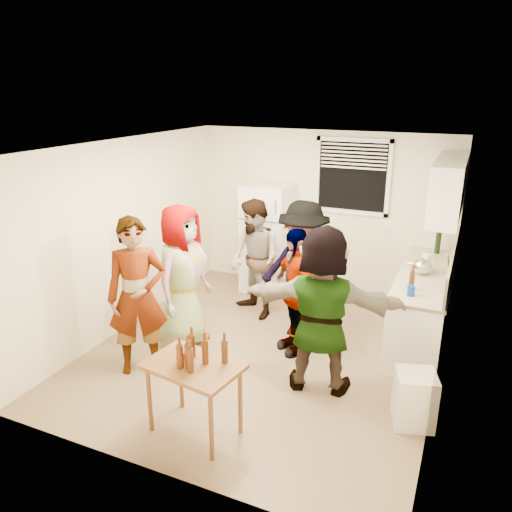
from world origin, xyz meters
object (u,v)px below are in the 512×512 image
at_px(beer_bottle_table, 189,368).
at_px(guest_orange, 318,386).
at_px(trash_bin, 414,401).
at_px(refrigerator, 268,238).
at_px(blue_cup, 410,296).
at_px(kettle, 421,274).
at_px(red_cup, 181,364).
at_px(wine_bottle, 437,253).
at_px(guest_back_right, 301,334).
at_px(serving_table, 196,431).
at_px(guest_back_left, 255,314).
at_px(guest_stripe, 143,368).
at_px(guest_black, 294,349).
at_px(guest_grey, 186,343).
at_px(beer_bottle_counter, 411,290).

bearing_deg(beer_bottle_table, guest_orange, 56.02).
bearing_deg(trash_bin, refrigerator, 135.31).
distance_m(refrigerator, blue_cup, 2.83).
xyz_separation_m(kettle, red_cup, (-1.77, -2.77, -0.17)).
distance_m(refrigerator, wine_bottle, 2.50).
distance_m(red_cup, guest_back_right, 2.43).
relative_size(kettle, serving_table, 0.30).
relative_size(trash_bin, guest_back_left, 0.32).
xyz_separation_m(guest_stripe, guest_orange, (1.97, 0.48, 0.00)).
relative_size(blue_cup, guest_black, 0.07).
relative_size(guest_back_right, guest_black, 1.14).
distance_m(wine_bottle, guest_stripe, 4.23).
bearing_deg(guest_back_left, guest_grey, -79.86).
xyz_separation_m(wine_bottle, beer_bottle_table, (-1.76, -3.74, -0.17)).
distance_m(refrigerator, beer_bottle_table, 3.68).
relative_size(guest_black, guest_orange, 0.86).
distance_m(blue_cup, trash_bin, 1.24).
distance_m(trash_bin, guest_stripe, 3.01).
height_order(wine_bottle, guest_black, wine_bottle).
xyz_separation_m(wine_bottle, serving_table, (-1.76, -3.67, -0.90)).
relative_size(kettle, trash_bin, 0.48).
bearing_deg(wine_bottle, trash_bin, -87.85).
relative_size(blue_cup, trash_bin, 0.21).
bearing_deg(guest_black, refrigerator, 164.94).
height_order(trash_bin, serving_table, trash_bin).
bearing_deg(guest_stripe, blue_cup, -10.83).
xyz_separation_m(beer_bottle_counter, guest_grey, (-2.61, -0.71, -0.90)).
distance_m(beer_bottle_counter, guest_back_left, 2.36).
distance_m(beer_bottle_counter, trash_bin, 1.37).
distance_m(wine_bottle, serving_table, 4.17).
xyz_separation_m(wine_bottle, blue_cup, (-0.13, -1.68, -0.00)).
bearing_deg(guest_stripe, trash_bin, -30.89).
distance_m(refrigerator, red_cup, 3.63).
relative_size(kettle, guest_stripe, 0.14).
xyz_separation_m(serving_table, guest_back_right, (0.27, 2.25, 0.00)).
distance_m(wine_bottle, beer_bottle_counter, 1.53).
bearing_deg(beer_bottle_counter, red_cup, -128.14).
bearing_deg(refrigerator, kettle, -18.44).
height_order(blue_cup, red_cup, blue_cup).
bearing_deg(beer_bottle_table, guest_back_left, 101.30).
xyz_separation_m(beer_bottle_counter, trash_bin, (0.25, -1.18, -0.65)).
height_order(kettle, guest_black, kettle).
distance_m(red_cup, guest_black, 2.06).
bearing_deg(beer_bottle_counter, guest_black, -166.38).
bearing_deg(trash_bin, guest_grey, 170.52).
distance_m(wine_bottle, blue_cup, 1.69).
bearing_deg(guest_stripe, guest_black, 1.92).
height_order(refrigerator, kettle, refrigerator).
bearing_deg(red_cup, guest_back_left, 99.26).
distance_m(guest_grey, guest_back_left, 1.21).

